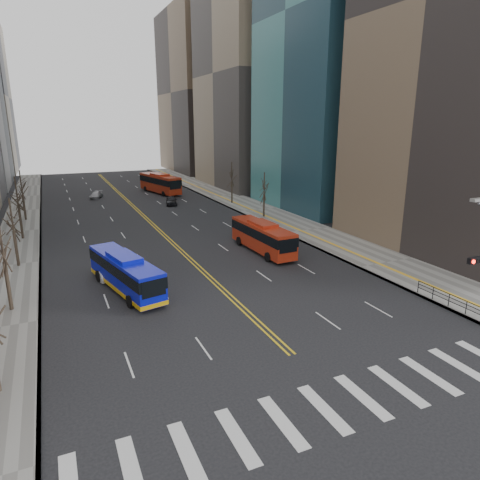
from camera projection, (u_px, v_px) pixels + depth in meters
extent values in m
plane|color=black|center=(343.00, 402.00, 21.65)|extent=(220.00, 220.00, 0.00)
cube|color=slate|center=(258.00, 210.00, 68.07)|extent=(7.00, 130.00, 0.15)
cube|color=slate|center=(20.00, 232.00, 54.69)|extent=(5.00, 130.00, 0.15)
cube|color=silver|center=(131.00, 470.00, 17.46)|extent=(0.70, 4.00, 0.01)
cube|color=silver|center=(187.00, 452.00, 18.40)|extent=(0.70, 4.00, 0.01)
cube|color=silver|center=(237.00, 436.00, 19.33)|extent=(0.70, 4.00, 0.01)
cube|color=silver|center=(282.00, 422.00, 20.26)|extent=(0.70, 4.00, 0.01)
cube|color=silver|center=(324.00, 409.00, 21.19)|extent=(0.70, 4.00, 0.01)
cube|color=silver|center=(362.00, 396.00, 22.12)|extent=(0.70, 4.00, 0.01)
cube|color=silver|center=(397.00, 385.00, 23.05)|extent=(0.70, 4.00, 0.01)
cube|color=silver|center=(429.00, 375.00, 23.98)|extent=(0.70, 4.00, 0.01)
cube|color=silver|center=(459.00, 366.00, 24.91)|extent=(0.70, 4.00, 0.01)
cube|color=gold|center=(134.00, 208.00, 69.91)|extent=(0.15, 100.00, 0.01)
cube|color=gold|center=(136.00, 208.00, 70.07)|extent=(0.15, 100.00, 0.01)
cube|color=teal|center=(343.00, 16.00, 64.71)|extent=(20.00, 22.00, 58.00)
cube|color=gray|center=(257.00, 75.00, 89.67)|extent=(20.00, 26.00, 46.00)
cube|color=brown|center=(202.00, 93.00, 117.94)|extent=(18.00, 30.00, 42.00)
cube|color=black|center=(475.00, 260.00, 26.26)|extent=(1.10, 0.28, 0.38)
cylinder|color=#FF190C|center=(473.00, 262.00, 25.98)|extent=(0.24, 0.08, 0.24)
cylinder|color=black|center=(477.00, 261.00, 26.12)|extent=(0.24, 0.08, 0.24)
cube|color=#999993|center=(478.00, 200.00, 25.00)|extent=(0.90, 0.35, 0.18)
cube|color=black|center=(450.00, 294.00, 32.24)|extent=(0.04, 6.00, 0.04)
cylinder|color=black|center=(466.00, 308.00, 31.06)|extent=(0.06, 0.06, 1.00)
cylinder|color=black|center=(449.00, 300.00, 32.38)|extent=(0.06, 0.06, 1.00)
cylinder|color=black|center=(433.00, 293.00, 33.70)|extent=(0.06, 0.06, 1.00)
cylinder|color=black|center=(418.00, 287.00, 35.02)|extent=(0.06, 0.06, 1.00)
cylinder|color=#31261E|center=(8.00, 287.00, 31.53)|extent=(0.28, 0.28, 3.90)
cylinder|color=#31261E|center=(16.00, 249.00, 41.24)|extent=(0.28, 0.28, 3.60)
cylinder|color=#31261E|center=(21.00, 223.00, 50.85)|extent=(0.28, 0.28, 4.00)
cylinder|color=#31261E|center=(24.00, 208.00, 60.55)|extent=(0.28, 0.28, 3.80)
cylinder|color=#31261E|center=(264.00, 206.00, 62.64)|extent=(0.28, 0.28, 3.50)
cylinder|color=#31261E|center=(232.00, 193.00, 73.15)|extent=(0.28, 0.28, 3.75)
cube|color=#0B12B2|center=(125.00, 272.00, 35.50)|extent=(4.55, 10.99, 2.52)
cube|color=black|center=(125.00, 267.00, 35.36)|extent=(4.62, 11.02, 0.92)
cube|color=#0B12B2|center=(124.00, 257.00, 35.14)|extent=(2.58, 4.07, 0.40)
cube|color=#CE980A|center=(126.00, 284.00, 35.79)|extent=(4.62, 11.02, 0.35)
cylinder|color=black|center=(130.00, 302.00, 32.50)|extent=(0.51, 1.04, 1.00)
cylinder|color=black|center=(157.00, 295.00, 33.79)|extent=(0.51, 1.04, 1.00)
cylinder|color=black|center=(99.00, 276.00, 37.81)|extent=(0.51, 1.04, 1.00)
cylinder|color=black|center=(123.00, 271.00, 39.10)|extent=(0.51, 1.04, 1.00)
cube|color=#B12A12|center=(262.00, 237.00, 46.13)|extent=(2.72, 10.46, 2.67)
cube|color=black|center=(263.00, 232.00, 45.99)|extent=(2.78, 10.48, 0.97)
cube|color=#B12A12|center=(263.00, 224.00, 45.75)|extent=(2.01, 3.70, 0.40)
cylinder|color=black|center=(268.00, 257.00, 43.08)|extent=(0.33, 1.01, 1.00)
cylinder|color=black|center=(288.00, 254.00, 44.08)|extent=(0.33, 1.01, 1.00)
cylinder|color=black|center=(239.00, 241.00, 48.83)|extent=(0.33, 1.01, 1.00)
cylinder|color=black|center=(257.00, 239.00, 49.83)|extent=(0.33, 1.01, 1.00)
cube|color=#B12A12|center=(160.00, 183.00, 83.80)|extent=(5.52, 12.43, 3.18)
cube|color=black|center=(160.00, 180.00, 83.64)|extent=(5.58, 12.46, 1.13)
cube|color=#B12A12|center=(160.00, 175.00, 83.34)|extent=(3.14, 4.64, 0.40)
cylinder|color=black|center=(164.00, 194.00, 80.42)|extent=(0.53, 1.04, 1.00)
cylinder|color=black|center=(176.00, 192.00, 82.04)|extent=(0.53, 1.04, 1.00)
cylinder|color=black|center=(145.00, 189.00, 86.33)|extent=(0.53, 1.04, 1.00)
cylinder|color=black|center=(158.00, 187.00, 87.95)|extent=(0.53, 1.04, 1.00)
imported|color=silver|center=(105.00, 270.00, 38.81)|extent=(1.82, 4.39, 1.41)
imported|color=black|center=(171.00, 200.00, 72.38)|extent=(2.70, 4.61, 1.47)
imported|color=#99999E|center=(96.00, 195.00, 78.49)|extent=(3.04, 4.46, 1.20)
imported|color=black|center=(165.00, 183.00, 92.95)|extent=(3.90, 5.14, 1.30)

